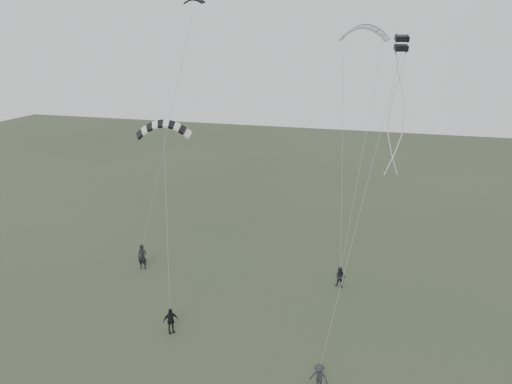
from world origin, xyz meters
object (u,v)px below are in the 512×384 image
(flyer_center, at_px, (171,321))
(flyer_far, at_px, (319,377))
(kite_striped, at_px, (163,124))
(kite_box, at_px, (402,43))
(flyer_left, at_px, (142,257))
(kite_pale_large, at_px, (364,27))
(flyer_right, at_px, (340,277))

(flyer_center, height_order, flyer_far, flyer_center)
(kite_striped, bearing_deg, kite_box, -31.32)
(flyer_center, distance_m, kite_box, 20.22)
(flyer_center, bearing_deg, flyer_left, 85.00)
(kite_pale_large, bearing_deg, flyer_left, -140.38)
(flyer_far, height_order, kite_striped, kite_striped)
(kite_pale_large, relative_size, kite_box, 5.30)
(flyer_left, xyz_separation_m, flyer_center, (5.87, -7.36, -0.17))
(flyer_center, bearing_deg, kite_box, -33.42)
(flyer_center, distance_m, kite_pale_large, 25.05)
(flyer_right, height_order, kite_striped, kite_striped)
(flyer_left, relative_size, kite_box, 2.81)
(kite_striped, distance_m, kite_box, 15.22)
(kite_pale_large, bearing_deg, kite_striped, -125.05)
(kite_box, bearing_deg, flyer_center, 176.97)
(flyer_left, xyz_separation_m, kite_striped, (3.76, -2.70, 10.93))
(kite_box, bearing_deg, flyer_left, 150.64)
(flyer_left, relative_size, flyer_center, 1.21)
(flyer_right, xyz_separation_m, flyer_center, (-9.13, -8.63, 0.05))
(kite_striped, height_order, kite_box, kite_box)
(flyer_far, distance_m, kite_striped, 17.62)
(kite_pale_large, bearing_deg, flyer_far, -79.17)
(flyer_right, bearing_deg, kite_pale_large, 100.88)
(flyer_left, bearing_deg, kite_box, -25.46)
(flyer_center, relative_size, kite_pale_large, 0.44)
(kite_box, bearing_deg, flyer_far, -131.96)
(flyer_center, relative_size, flyer_far, 1.09)
(flyer_left, height_order, flyer_center, flyer_left)
(flyer_right, relative_size, flyer_far, 1.02)
(flyer_right, bearing_deg, kite_box, -54.83)
(flyer_left, relative_size, kite_striped, 0.58)
(kite_pale_large, bearing_deg, flyer_center, -109.96)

